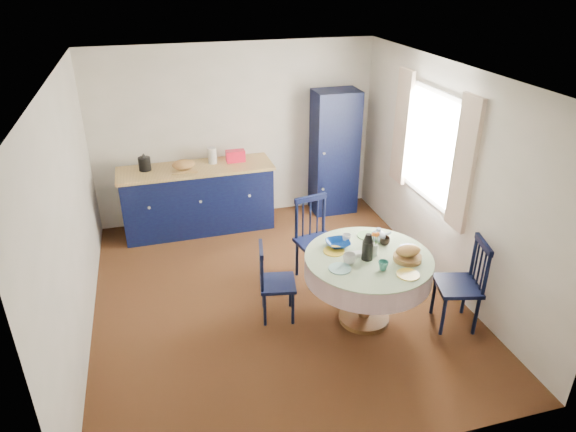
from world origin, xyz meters
name	(u,v)px	position (x,y,z in m)	size (l,w,h in m)	color
floor	(276,296)	(0.00, 0.00, 0.00)	(4.50, 4.50, 0.00)	black
ceiling	(273,74)	(0.00, 0.00, 2.50)	(4.50, 4.50, 0.00)	white
wall_back	(236,133)	(0.00, 2.25, 1.25)	(4.00, 0.02, 2.50)	silver
wall_left	(70,220)	(-2.00, 0.00, 1.25)	(0.02, 4.50, 2.50)	silver
wall_right	(446,177)	(2.00, 0.00, 1.25)	(0.02, 4.50, 2.50)	silver
window	(432,146)	(1.95, 0.30, 1.52)	(0.10, 1.74, 1.45)	white
kitchen_counter	(198,198)	(-0.64, 1.90, 0.48)	(2.10, 0.69, 1.17)	black
pantry_cabinet	(334,153)	(1.40, 2.00, 0.92)	(0.64, 0.47, 1.83)	black
dining_table	(369,267)	(0.81, -0.67, 0.66)	(1.29, 1.29, 1.06)	#502A17
chair_left	(274,282)	(-0.10, -0.35, 0.44)	(0.43, 0.44, 0.86)	black
chair_far	(316,239)	(0.56, 0.27, 0.51)	(0.53, 0.51, 1.01)	black
chair_right	(462,284)	(1.71, -0.98, 0.50)	(0.51, 0.53, 0.98)	black
mug_a	(350,259)	(0.57, -0.73, 0.83)	(0.13, 0.13, 0.10)	silver
mug_b	(383,266)	(0.83, -0.93, 0.83)	(0.10, 0.10, 0.09)	#2A7163
mug_c	(385,241)	(1.06, -0.48, 0.83)	(0.11, 0.11, 0.09)	black
mug_d	(346,238)	(0.69, -0.33, 0.83)	(0.10, 0.10, 0.09)	silver
cobalt_bowl	(338,244)	(0.57, -0.39, 0.81)	(0.25, 0.25, 0.06)	navy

